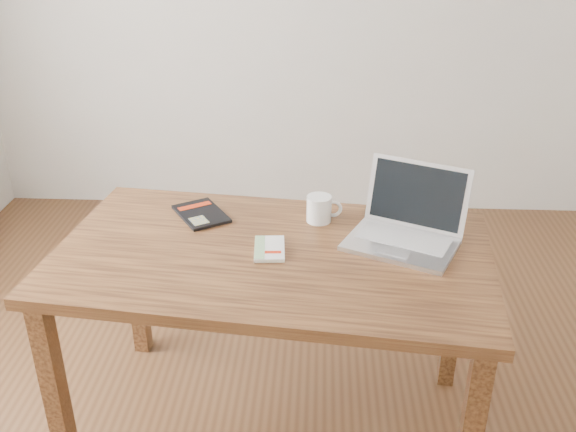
{
  "coord_description": "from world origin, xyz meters",
  "views": [
    {
      "loc": [
        0.03,
        -1.78,
        1.79
      ],
      "look_at": [
        -0.07,
        0.12,
        0.85
      ],
      "focal_mm": 40.0,
      "sensor_mm": 36.0,
      "label": 1
    }
  ],
  "objects_px": {
    "white_guidebook": "(269,249)",
    "laptop": "(407,226)",
    "black_guidebook": "(201,214)",
    "coffee_mug": "(320,208)",
    "desk": "(272,274)"
  },
  "relations": [
    {
      "from": "laptop",
      "to": "coffee_mug",
      "type": "distance_m",
      "value": 0.32
    },
    {
      "from": "black_guidebook",
      "to": "coffee_mug",
      "type": "bearing_deg",
      "value": -35.32
    },
    {
      "from": "white_guidebook",
      "to": "laptop",
      "type": "height_order",
      "value": "laptop"
    },
    {
      "from": "desk",
      "to": "white_guidebook",
      "type": "bearing_deg",
      "value": 174.57
    },
    {
      "from": "desk",
      "to": "coffee_mug",
      "type": "bearing_deg",
      "value": 62.42
    },
    {
      "from": "white_guidebook",
      "to": "black_guidebook",
      "type": "bearing_deg",
      "value": 133.22
    },
    {
      "from": "white_guidebook",
      "to": "coffee_mug",
      "type": "distance_m",
      "value": 0.28
    },
    {
      "from": "black_guidebook",
      "to": "coffee_mug",
      "type": "xyz_separation_m",
      "value": [
        0.43,
        -0.02,
        0.04
      ]
    },
    {
      "from": "white_guidebook",
      "to": "coffee_mug",
      "type": "bearing_deg",
      "value": 50.06
    },
    {
      "from": "desk",
      "to": "coffee_mug",
      "type": "relative_size",
      "value": 11.8
    },
    {
      "from": "white_guidebook",
      "to": "laptop",
      "type": "distance_m",
      "value": 0.47
    },
    {
      "from": "desk",
      "to": "coffee_mug",
      "type": "height_order",
      "value": "coffee_mug"
    },
    {
      "from": "black_guidebook",
      "to": "laptop",
      "type": "distance_m",
      "value": 0.74
    },
    {
      "from": "desk",
      "to": "black_guidebook",
      "type": "distance_m",
      "value": 0.39
    },
    {
      "from": "white_guidebook",
      "to": "black_guidebook",
      "type": "height_order",
      "value": "white_guidebook"
    }
  ]
}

